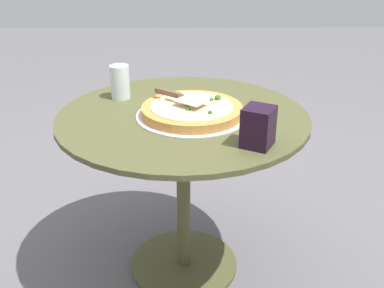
{
  "coord_description": "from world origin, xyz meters",
  "views": [
    {
      "loc": [
        0.02,
        -1.53,
        1.29
      ],
      "look_at": [
        0.03,
        -0.02,
        0.57
      ],
      "focal_mm": 43.08,
      "sensor_mm": 36.0,
      "label": 1
    }
  ],
  "objects_px": {
    "pizza_on_tray": "(192,111)",
    "drinking_cup": "(120,82)",
    "pizza_server": "(179,96)",
    "napkin_dispenser": "(258,127)",
    "patio_table": "(183,153)"
  },
  "relations": [
    {
      "from": "pizza_on_tray",
      "to": "pizza_server",
      "type": "height_order",
      "value": "pizza_server"
    },
    {
      "from": "patio_table",
      "to": "napkin_dispenser",
      "type": "distance_m",
      "value": 0.41
    },
    {
      "from": "patio_table",
      "to": "pizza_server",
      "type": "height_order",
      "value": "pizza_server"
    },
    {
      "from": "pizza_server",
      "to": "drinking_cup",
      "type": "height_order",
      "value": "drinking_cup"
    },
    {
      "from": "napkin_dispenser",
      "to": "pizza_on_tray",
      "type": "bearing_deg",
      "value": -113.99
    },
    {
      "from": "pizza_server",
      "to": "napkin_dispenser",
      "type": "distance_m",
      "value": 0.37
    },
    {
      "from": "napkin_dispenser",
      "to": "pizza_server",
      "type": "bearing_deg",
      "value": -111.12
    },
    {
      "from": "pizza_server",
      "to": "napkin_dispenser",
      "type": "bearing_deg",
      "value": -48.45
    },
    {
      "from": "pizza_server",
      "to": "pizza_on_tray",
      "type": "bearing_deg",
      "value": -31.6
    },
    {
      "from": "pizza_on_tray",
      "to": "napkin_dispenser",
      "type": "relative_size",
      "value": 3.21
    },
    {
      "from": "pizza_on_tray",
      "to": "drinking_cup",
      "type": "distance_m",
      "value": 0.34
    },
    {
      "from": "napkin_dispenser",
      "to": "patio_table",
      "type": "bearing_deg",
      "value": -111.46
    },
    {
      "from": "pizza_on_tray",
      "to": "napkin_dispenser",
      "type": "bearing_deg",
      "value": -51.32
    },
    {
      "from": "pizza_on_tray",
      "to": "drinking_cup",
      "type": "relative_size",
      "value": 3.06
    },
    {
      "from": "drinking_cup",
      "to": "napkin_dispenser",
      "type": "relative_size",
      "value": 1.05
    }
  ]
}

